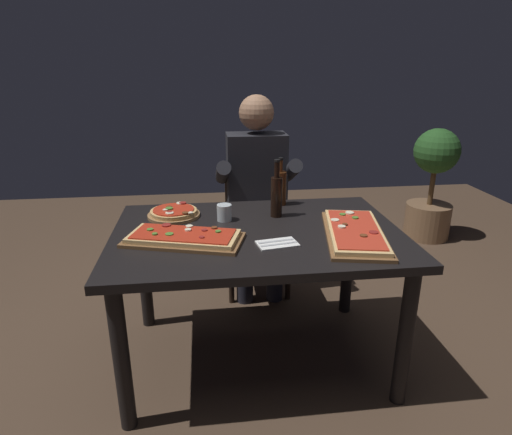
{
  "coord_description": "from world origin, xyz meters",
  "views": [
    {
      "loc": [
        -0.25,
        -1.95,
        1.51
      ],
      "look_at": [
        0.0,
        0.05,
        0.79
      ],
      "focal_mm": 30.37,
      "sensor_mm": 36.0,
      "label": 1
    }
  ],
  "objects_px": {
    "pizza_rectangular_left": "(355,232)",
    "pizza_round_far": "(174,213)",
    "tumbler_near_camera": "(224,213)",
    "dining_table": "(257,248)",
    "wine_bottle_dark": "(280,187)",
    "diner_chair": "(255,219)",
    "oil_bottle_amber": "(277,195)",
    "seated_diner": "(257,188)",
    "potted_plant_corner": "(432,184)",
    "pizza_rectangular_front": "(184,238)"
  },
  "relations": [
    {
      "from": "pizza_rectangular_left",
      "to": "pizza_round_far",
      "type": "xyz_separation_m",
      "value": [
        -0.86,
        0.38,
        0.0
      ]
    },
    {
      "from": "tumbler_near_camera",
      "to": "dining_table",
      "type": "bearing_deg",
      "value": -47.79
    },
    {
      "from": "wine_bottle_dark",
      "to": "diner_chair",
      "type": "xyz_separation_m",
      "value": [
        -0.09,
        0.46,
        -0.36
      ]
    },
    {
      "from": "oil_bottle_amber",
      "to": "wine_bottle_dark",
      "type": "bearing_deg",
      "value": 74.5
    },
    {
      "from": "seated_diner",
      "to": "potted_plant_corner",
      "type": "bearing_deg",
      "value": 25.61
    },
    {
      "from": "potted_plant_corner",
      "to": "wine_bottle_dark",
      "type": "bearing_deg",
      "value": -144.15
    },
    {
      "from": "pizza_rectangular_left",
      "to": "pizza_round_far",
      "type": "relative_size",
      "value": 2.3
    },
    {
      "from": "pizza_rectangular_front",
      "to": "pizza_rectangular_left",
      "type": "relative_size",
      "value": 0.92
    },
    {
      "from": "diner_chair",
      "to": "seated_diner",
      "type": "relative_size",
      "value": 0.65
    },
    {
      "from": "tumbler_near_camera",
      "to": "oil_bottle_amber",
      "type": "bearing_deg",
      "value": 6.16
    },
    {
      "from": "pizza_rectangular_left",
      "to": "seated_diner",
      "type": "distance_m",
      "value": 0.93
    },
    {
      "from": "dining_table",
      "to": "tumbler_near_camera",
      "type": "distance_m",
      "value": 0.26
    },
    {
      "from": "pizza_rectangular_front",
      "to": "oil_bottle_amber",
      "type": "relative_size",
      "value": 1.89
    },
    {
      "from": "pizza_rectangular_front",
      "to": "diner_chair",
      "type": "height_order",
      "value": "diner_chair"
    },
    {
      "from": "seated_diner",
      "to": "potted_plant_corner",
      "type": "height_order",
      "value": "seated_diner"
    },
    {
      "from": "pizza_round_far",
      "to": "diner_chair",
      "type": "xyz_separation_m",
      "value": [
        0.51,
        0.6,
        -0.27
      ]
    },
    {
      "from": "pizza_round_far",
      "to": "wine_bottle_dark",
      "type": "height_order",
      "value": "wine_bottle_dark"
    },
    {
      "from": "pizza_rectangular_left",
      "to": "wine_bottle_dark",
      "type": "bearing_deg",
      "value": 117.06
    },
    {
      "from": "pizza_round_far",
      "to": "tumbler_near_camera",
      "type": "xyz_separation_m",
      "value": [
        0.26,
        -0.09,
        0.02
      ]
    },
    {
      "from": "pizza_rectangular_left",
      "to": "tumbler_near_camera",
      "type": "xyz_separation_m",
      "value": [
        -0.6,
        0.29,
        0.02
      ]
    },
    {
      "from": "pizza_rectangular_front",
      "to": "pizza_rectangular_left",
      "type": "distance_m",
      "value": 0.8
    },
    {
      "from": "pizza_rectangular_front",
      "to": "wine_bottle_dark",
      "type": "relative_size",
      "value": 2.12
    },
    {
      "from": "pizza_rectangular_left",
      "to": "potted_plant_corner",
      "type": "xyz_separation_m",
      "value": [
        1.31,
        1.66,
        -0.26
      ]
    },
    {
      "from": "wine_bottle_dark",
      "to": "potted_plant_corner",
      "type": "distance_m",
      "value": 1.97
    },
    {
      "from": "dining_table",
      "to": "oil_bottle_amber",
      "type": "bearing_deg",
      "value": 57.19
    },
    {
      "from": "pizza_rectangular_left",
      "to": "seated_diner",
      "type": "bearing_deg",
      "value": 112.41
    },
    {
      "from": "potted_plant_corner",
      "to": "seated_diner",
      "type": "bearing_deg",
      "value": -154.39
    },
    {
      "from": "pizza_rectangular_left",
      "to": "wine_bottle_dark",
      "type": "relative_size",
      "value": 2.31
    },
    {
      "from": "pizza_rectangular_left",
      "to": "potted_plant_corner",
      "type": "bearing_deg",
      "value": 51.76
    },
    {
      "from": "oil_bottle_amber",
      "to": "potted_plant_corner",
      "type": "bearing_deg",
      "value": 39.36
    },
    {
      "from": "oil_bottle_amber",
      "to": "potted_plant_corner",
      "type": "height_order",
      "value": "oil_bottle_amber"
    },
    {
      "from": "diner_chair",
      "to": "potted_plant_corner",
      "type": "relative_size",
      "value": 0.88
    },
    {
      "from": "seated_diner",
      "to": "potted_plant_corner",
      "type": "xyz_separation_m",
      "value": [
        1.66,
        0.8,
        -0.24
      ]
    },
    {
      "from": "dining_table",
      "to": "pizza_rectangular_front",
      "type": "xyz_separation_m",
      "value": [
        -0.35,
        -0.1,
        0.11
      ]
    },
    {
      "from": "pizza_rectangular_front",
      "to": "wine_bottle_dark",
      "type": "bearing_deg",
      "value": 42.66
    },
    {
      "from": "pizza_rectangular_front",
      "to": "wine_bottle_dark",
      "type": "height_order",
      "value": "wine_bottle_dark"
    },
    {
      "from": "wine_bottle_dark",
      "to": "oil_bottle_amber",
      "type": "xyz_separation_m",
      "value": [
        -0.06,
        -0.2,
        0.02
      ]
    },
    {
      "from": "pizza_rectangular_front",
      "to": "pizza_round_far",
      "type": "relative_size",
      "value": 2.11
    },
    {
      "from": "potted_plant_corner",
      "to": "oil_bottle_amber",
      "type": "bearing_deg",
      "value": -140.64
    },
    {
      "from": "pizza_round_far",
      "to": "potted_plant_corner",
      "type": "height_order",
      "value": "potted_plant_corner"
    },
    {
      "from": "wine_bottle_dark",
      "to": "oil_bottle_amber",
      "type": "height_order",
      "value": "oil_bottle_amber"
    },
    {
      "from": "wine_bottle_dark",
      "to": "diner_chair",
      "type": "height_order",
      "value": "wine_bottle_dark"
    },
    {
      "from": "pizza_rectangular_left",
      "to": "wine_bottle_dark",
      "type": "height_order",
      "value": "wine_bottle_dark"
    },
    {
      "from": "pizza_round_far",
      "to": "wine_bottle_dark",
      "type": "bearing_deg",
      "value": 12.92
    },
    {
      "from": "dining_table",
      "to": "pizza_round_far",
      "type": "distance_m",
      "value": 0.5
    },
    {
      "from": "tumbler_near_camera",
      "to": "seated_diner",
      "type": "bearing_deg",
      "value": 66.82
    },
    {
      "from": "pizza_round_far",
      "to": "pizza_rectangular_front",
      "type": "bearing_deg",
      "value": -79.8
    },
    {
      "from": "diner_chair",
      "to": "potted_plant_corner",
      "type": "distance_m",
      "value": 1.8
    },
    {
      "from": "pizza_rectangular_front",
      "to": "diner_chair",
      "type": "bearing_deg",
      "value": 64.98
    },
    {
      "from": "dining_table",
      "to": "pizza_rectangular_front",
      "type": "bearing_deg",
      "value": -164.75
    }
  ]
}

